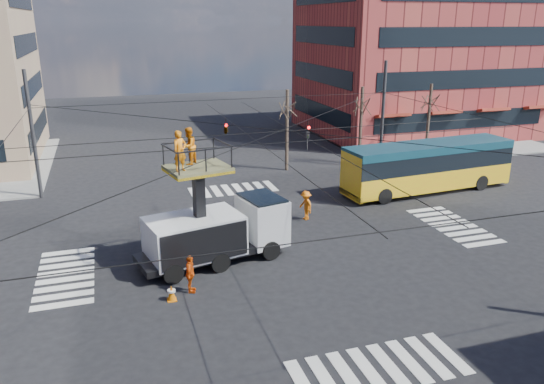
{
  "coord_description": "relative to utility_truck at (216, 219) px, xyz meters",
  "views": [
    {
      "loc": [
        -7.69,
        -22.84,
        10.72
      ],
      "look_at": [
        0.2,
        2.02,
        2.27
      ],
      "focal_mm": 35.0,
      "sensor_mm": 36.0,
      "label": 1
    }
  ],
  "objects": [
    {
      "name": "ground",
      "position": [
        3.25,
        0.41,
        -2.07
      ],
      "size": [
        120.0,
        120.0,
        0.0
      ],
      "primitive_type": "plane",
      "color": "black",
      "rests_on": "ground"
    },
    {
      "name": "sidewalk_ne",
      "position": [
        24.25,
        21.41,
        -2.01
      ],
      "size": [
        18.0,
        18.0,
        0.12
      ],
      "primitive_type": "cube",
      "color": "slate",
      "rests_on": "ground"
    },
    {
      "name": "crosswalks",
      "position": [
        3.25,
        0.41,
        -2.06
      ],
      "size": [
        22.4,
        22.4,
        0.02
      ],
      "primitive_type": null,
      "color": "silver",
      "rests_on": "ground"
    },
    {
      "name": "building_ne",
      "position": [
        25.23,
        24.39,
        4.93
      ],
      "size": [
        20.06,
        16.06,
        14.0
      ],
      "color": "maroon",
      "rests_on": "ground"
    },
    {
      "name": "overhead_network",
      "position": [
        3.18,
        0.81,
        2.21
      ],
      "size": [
        24.24,
        24.24,
        8.0
      ],
      "color": "#2D2D30",
      "rests_on": "ground"
    },
    {
      "name": "tree_a",
      "position": [
        8.25,
        13.91,
        2.55
      ],
      "size": [
        2.0,
        2.0,
        6.0
      ],
      "color": "#382B21",
      "rests_on": "ground"
    },
    {
      "name": "tree_b",
      "position": [
        14.25,
        13.91,
        2.55
      ],
      "size": [
        2.0,
        2.0,
        6.0
      ],
      "color": "#382B21",
      "rests_on": "ground"
    },
    {
      "name": "tree_c",
      "position": [
        20.25,
        13.91,
        2.55
      ],
      "size": [
        2.0,
        2.0,
        6.0
      ],
      "color": "#382B21",
      "rests_on": "ground"
    },
    {
      "name": "utility_truck",
      "position": [
        0.0,
        0.0,
        0.0
      ],
      "size": [
        7.33,
        3.82,
        6.4
      ],
      "rotation": [
        0.0,
        0.0,
        0.21
      ],
      "color": "black",
      "rests_on": "ground"
    },
    {
      "name": "city_bus",
      "position": [
        15.36,
        6.29,
        -0.35
      ],
      "size": [
        11.82,
        3.51,
        3.2
      ],
      "rotation": [
        0.0,
        0.0,
        0.08
      ],
      "color": "gold",
      "rests_on": "ground"
    },
    {
      "name": "traffic_cone",
      "position": [
        -2.55,
        -3.17,
        -1.74
      ],
      "size": [
        0.36,
        0.36,
        0.66
      ],
      "primitive_type": "cone",
      "color": "orange",
      "rests_on": "ground"
    },
    {
      "name": "worker_ground",
      "position": [
        -1.7,
        -2.71,
        -1.26
      ],
      "size": [
        0.62,
        1.02,
        1.63
      ],
      "primitive_type": "imported",
      "rotation": [
        0.0,
        0.0,
        1.32
      ],
      "color": "#E6560E",
      "rests_on": "ground"
    },
    {
      "name": "flagger",
      "position": [
        5.86,
        3.73,
        -1.23
      ],
      "size": [
        0.82,
        1.19,
        1.68
      ],
      "primitive_type": "imported",
      "rotation": [
        0.0,
        0.0,
        -1.38
      ],
      "color": "#D9620D",
      "rests_on": "ground"
    }
  ]
}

